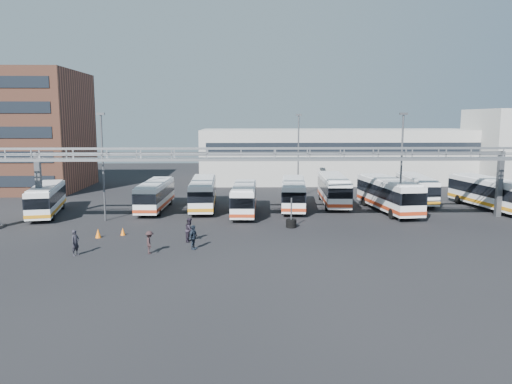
{
  "coord_description": "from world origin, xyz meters",
  "views": [
    {
      "loc": [
        -2.88,
        -39.09,
        9.67
      ],
      "look_at": [
        -1.65,
        6.0,
        3.01
      ],
      "focal_mm": 35.0,
      "sensor_mm": 36.0,
      "label": 1
    }
  ],
  "objects_px": {
    "pedestrian_b": "(190,230)",
    "light_pole_mid": "(402,161)",
    "bus_4": "(244,198)",
    "bus_9": "(488,192)",
    "cone_right": "(123,231)",
    "bus_0": "(46,199)",
    "cone_left": "(98,233)",
    "bus_7": "(389,194)",
    "tire_stack": "(291,223)",
    "bus_2": "(155,194)",
    "bus_3": "(203,192)",
    "light_pole_back": "(298,151)",
    "bus_5": "(293,193)",
    "bus_6": "(334,189)",
    "light_pole_left": "(103,161)",
    "bus_8": "(416,188)",
    "pedestrian_d": "(193,237)",
    "pedestrian_c": "(150,242)",
    "pedestrian_a": "(75,243)"
  },
  "relations": [
    {
      "from": "light_pole_mid",
      "to": "bus_7",
      "type": "distance_m",
      "value": 6.07
    },
    {
      "from": "light_pole_mid",
      "to": "bus_4",
      "type": "bearing_deg",
      "value": 164.87
    },
    {
      "from": "bus_4",
      "to": "bus_5",
      "type": "relative_size",
      "value": 0.95
    },
    {
      "from": "bus_6",
      "to": "pedestrian_a",
      "type": "xyz_separation_m",
      "value": [
        -22.14,
        -20.34,
        -0.92
      ]
    },
    {
      "from": "pedestrian_c",
      "to": "bus_7",
      "type": "bearing_deg",
      "value": -67.26
    },
    {
      "from": "light_pole_mid",
      "to": "tire_stack",
      "type": "relative_size",
      "value": 3.81
    },
    {
      "from": "bus_9",
      "to": "pedestrian_b",
      "type": "relative_size",
      "value": 6.02
    },
    {
      "from": "bus_3",
      "to": "bus_7",
      "type": "xyz_separation_m",
      "value": [
        19.44,
        -2.25,
        0.13
      ]
    },
    {
      "from": "pedestrian_a",
      "to": "pedestrian_c",
      "type": "relative_size",
      "value": 1.12
    },
    {
      "from": "light_pole_mid",
      "to": "bus_7",
      "type": "relative_size",
      "value": 0.87
    },
    {
      "from": "pedestrian_b",
      "to": "cone_right",
      "type": "relative_size",
      "value": 3.02
    },
    {
      "from": "bus_5",
      "to": "bus_6",
      "type": "height_order",
      "value": "bus_6"
    },
    {
      "from": "light_pole_back",
      "to": "bus_2",
      "type": "height_order",
      "value": "light_pole_back"
    },
    {
      "from": "pedestrian_c",
      "to": "pedestrian_d",
      "type": "xyz_separation_m",
      "value": [
        3.04,
        1.09,
        0.09
      ]
    },
    {
      "from": "bus_3",
      "to": "pedestrian_c",
      "type": "distance_m",
      "value": 18.08
    },
    {
      "from": "bus_3",
      "to": "cone_right",
      "type": "distance_m",
      "value": 13.46
    },
    {
      "from": "bus_0",
      "to": "cone_left",
      "type": "distance_m",
      "value": 12.78
    },
    {
      "from": "light_pole_left",
      "to": "cone_right",
      "type": "distance_m",
      "value": 8.7
    },
    {
      "from": "bus_0",
      "to": "bus_5",
      "type": "xyz_separation_m",
      "value": [
        25.25,
        2.82,
        0.07
      ]
    },
    {
      "from": "light_pole_mid",
      "to": "bus_2",
      "type": "relative_size",
      "value": 1.0
    },
    {
      "from": "bus_2",
      "to": "light_pole_mid",
      "type": "bearing_deg",
      "value": -12.84
    },
    {
      "from": "light_pole_mid",
      "to": "bus_4",
      "type": "relative_size",
      "value": 1.01
    },
    {
      "from": "pedestrian_d",
      "to": "cone_left",
      "type": "xyz_separation_m",
      "value": [
        -8.15,
        3.87,
        -0.54
      ]
    },
    {
      "from": "bus_2",
      "to": "bus_3",
      "type": "bearing_deg",
      "value": 8.69
    },
    {
      "from": "pedestrian_b",
      "to": "light_pole_mid",
      "type": "bearing_deg",
      "value": -59.19
    },
    {
      "from": "bus_2",
      "to": "bus_7",
      "type": "bearing_deg",
      "value": -1.89
    },
    {
      "from": "pedestrian_a",
      "to": "light_pole_left",
      "type": "bearing_deg",
      "value": 29.27
    },
    {
      "from": "bus_8",
      "to": "pedestrian_d",
      "type": "bearing_deg",
      "value": -135.51
    },
    {
      "from": "cone_right",
      "to": "tire_stack",
      "type": "xyz_separation_m",
      "value": [
        14.37,
        2.57,
        0.14
      ]
    },
    {
      "from": "light_pole_mid",
      "to": "bus_8",
      "type": "relative_size",
      "value": 0.98
    },
    {
      "from": "bus_2",
      "to": "bus_6",
      "type": "relative_size",
      "value": 0.92
    },
    {
      "from": "cone_left",
      "to": "cone_right",
      "type": "distance_m",
      "value": 2.0
    },
    {
      "from": "bus_7",
      "to": "tire_stack",
      "type": "height_order",
      "value": "bus_7"
    },
    {
      "from": "light_pole_left",
      "to": "bus_2",
      "type": "height_order",
      "value": "light_pole_left"
    },
    {
      "from": "bus_7",
      "to": "pedestrian_d",
      "type": "height_order",
      "value": "bus_7"
    },
    {
      "from": "bus_6",
      "to": "pedestrian_b",
      "type": "bearing_deg",
      "value": -127.99
    },
    {
      "from": "bus_5",
      "to": "pedestrian_b",
      "type": "bearing_deg",
      "value": -118.69
    },
    {
      "from": "bus_6",
      "to": "pedestrian_d",
      "type": "distance_m",
      "value": 23.48
    },
    {
      "from": "bus_7",
      "to": "bus_8",
      "type": "distance_m",
      "value": 7.64
    },
    {
      "from": "bus_6",
      "to": "bus_8",
      "type": "distance_m",
      "value": 10.01
    },
    {
      "from": "bus_7",
      "to": "cone_right",
      "type": "bearing_deg",
      "value": -165.74
    },
    {
      "from": "bus_4",
      "to": "pedestrian_b",
      "type": "distance_m",
      "value": 12.22
    },
    {
      "from": "bus_9",
      "to": "cone_right",
      "type": "xyz_separation_m",
      "value": [
        -36.4,
        -11.22,
        -1.56
      ]
    },
    {
      "from": "bus_7",
      "to": "light_pole_mid",
      "type": "bearing_deg",
      "value": -100.74
    },
    {
      "from": "light_pole_back",
      "to": "bus_5",
      "type": "relative_size",
      "value": 0.96
    },
    {
      "from": "bus_0",
      "to": "cone_left",
      "type": "bearing_deg",
      "value": -62.76
    },
    {
      "from": "light_pole_back",
      "to": "bus_2",
      "type": "bearing_deg",
      "value": -151.97
    },
    {
      "from": "bus_7",
      "to": "light_pole_back",
      "type": "bearing_deg",
      "value": 122.02
    },
    {
      "from": "light_pole_mid",
      "to": "cone_left",
      "type": "xyz_separation_m",
      "value": [
        -26.71,
        -5.93,
        -5.35
      ]
    },
    {
      "from": "bus_3",
      "to": "bus_8",
      "type": "relative_size",
      "value": 1.04
    }
  ]
}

